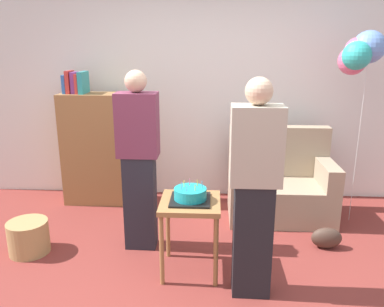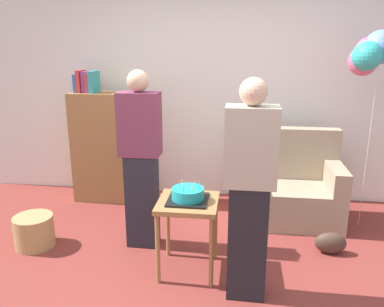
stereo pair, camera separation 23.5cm
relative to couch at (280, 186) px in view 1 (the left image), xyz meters
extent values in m
plane|color=maroon|center=(-0.86, -1.41, -0.34)|extent=(8.00, 8.00, 0.00)
cube|color=silver|center=(-0.86, 0.64, 1.01)|extent=(6.00, 0.10, 2.70)
cube|color=gray|center=(0.00, -0.06, -0.14)|extent=(1.10, 0.70, 0.40)
cube|color=gray|center=(0.00, 0.21, 0.34)|extent=(1.10, 0.16, 0.56)
cube|color=gray|center=(-0.47, -0.06, 0.18)|extent=(0.16, 0.70, 0.24)
cube|color=gray|center=(0.47, -0.06, 0.18)|extent=(0.16, 0.70, 0.24)
cube|color=olive|center=(-2.08, 0.29, 0.31)|extent=(0.80, 0.36, 1.30)
cube|color=#3366B7|center=(-2.40, 0.29, 1.06)|extent=(0.04, 0.18, 0.21)
cube|color=red|center=(-2.35, 0.29, 1.09)|extent=(0.04, 0.21, 0.25)
cube|color=#7F3D93|center=(-2.29, 0.29, 1.08)|extent=(0.05, 0.17, 0.24)
cube|color=red|center=(-2.25, 0.29, 1.07)|extent=(0.03, 0.24, 0.22)
cube|color=teal|center=(-2.20, 0.29, 1.08)|extent=(0.05, 0.26, 0.24)
cube|color=olive|center=(-0.91, -1.15, 0.27)|extent=(0.48, 0.48, 0.04)
cylinder|color=olive|center=(-1.12, -1.36, -0.05)|extent=(0.04, 0.04, 0.59)
cylinder|color=olive|center=(-0.70, -1.36, -0.05)|extent=(0.04, 0.04, 0.59)
cylinder|color=olive|center=(-1.12, -0.94, -0.05)|extent=(0.04, 0.04, 0.59)
cylinder|color=olive|center=(-0.70, -0.94, -0.05)|extent=(0.04, 0.04, 0.59)
cube|color=black|center=(-0.91, -1.15, 0.30)|extent=(0.32, 0.32, 0.02)
cylinder|color=teal|center=(-0.91, -1.15, 0.35)|extent=(0.26, 0.26, 0.09)
cylinder|color=#66B2E5|center=(-0.82, -1.15, 0.42)|extent=(0.01, 0.01, 0.06)
cylinder|color=#F2CC4C|center=(-0.86, -1.09, 0.42)|extent=(0.01, 0.01, 0.05)
cylinder|color=#EA668C|center=(-0.92, -1.08, 0.42)|extent=(0.01, 0.01, 0.06)
cylinder|color=#F2CC4C|center=(-0.96, -1.12, 0.42)|extent=(0.01, 0.01, 0.05)
cylinder|color=#66B2E5|center=(-0.98, -1.19, 0.42)|extent=(0.01, 0.01, 0.06)
cylinder|color=#66B2E5|center=(-0.93, -1.23, 0.42)|extent=(0.01, 0.01, 0.05)
cylinder|color=#F2CC4C|center=(-0.87, -1.20, 0.42)|extent=(0.01, 0.01, 0.05)
cube|color=#23232D|center=(-1.39, -0.76, 0.10)|extent=(0.28, 0.20, 0.88)
cube|color=#75334C|center=(-1.39, -0.76, 0.82)|extent=(0.36, 0.22, 0.56)
sphere|color=#D1A889|center=(-1.39, -0.76, 1.19)|extent=(0.19, 0.19, 0.19)
cube|color=black|center=(-0.44, -1.41, 0.10)|extent=(0.28, 0.20, 0.88)
cube|color=#B2A893|center=(-0.44, -1.41, 0.82)|extent=(0.36, 0.22, 0.56)
sphere|color=#D1A889|center=(-0.44, -1.41, 1.19)|extent=(0.19, 0.19, 0.19)
cylinder|color=#A88451|center=(-2.40, -0.94, -0.19)|extent=(0.36, 0.36, 0.30)
ellipsoid|color=#473328|center=(0.33, -0.71, -0.24)|extent=(0.28, 0.14, 0.20)
cylinder|color=silver|center=(0.75, -0.10, 0.48)|extent=(0.00, 0.00, 1.63)
sphere|color=#D65B84|center=(0.67, -0.01, 1.44)|extent=(0.26, 0.26, 0.26)
sphere|color=#2DADA8|center=(0.62, -0.13, 1.39)|extent=(0.27, 0.27, 0.27)
sphere|color=#D65B84|center=(0.62, -0.03, 1.34)|extent=(0.28, 0.28, 0.28)
sphere|color=#668ED6|center=(0.77, -0.03, 1.47)|extent=(0.32, 0.32, 0.32)
camera|label=1|loc=(-0.74, -4.02, 1.50)|focal=36.15mm
camera|label=2|loc=(-0.51, -3.99, 1.50)|focal=36.15mm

